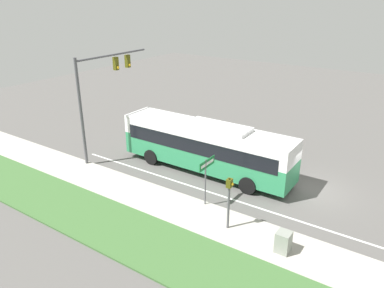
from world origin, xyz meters
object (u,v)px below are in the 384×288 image
Objects in this scene: pedestrian_signal at (229,196)px; street_sign at (206,172)px; bus at (206,145)px; signal_gantry at (101,85)px; utility_cabinet at (283,242)px.

pedestrian_signal is 1.01× the size of street_sign.
signal_gantry reaches higher than bus.
pedestrian_signal is at bearing -122.55° from street_sign.
signal_gantry is 2.59× the size of street_sign.
utility_cabinet is (-0.23, -2.95, -1.33)m from pedestrian_signal.
pedestrian_signal is at bearing 85.50° from utility_cabinet.
bus is at bearing 54.68° from utility_cabinet.
signal_gantry is at bearing 74.92° from pedestrian_signal.
utility_cabinet is at bearing -94.50° from pedestrian_signal.
signal_gantry is at bearing 79.40° from street_sign.
utility_cabinet is (-5.24, -7.40, -1.26)m from bus.
signal_gantry is 7.24× the size of utility_cabinet.
signal_gantry is at bearing 104.18° from bus.
bus reaches higher than pedestrian_signal.
street_sign is at bearing 57.45° from pedestrian_signal.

